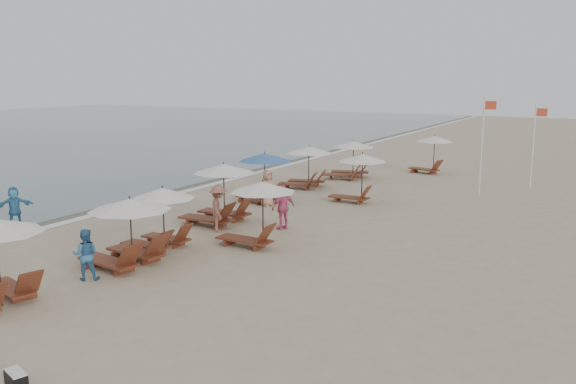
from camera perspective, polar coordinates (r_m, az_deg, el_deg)
The scene contains 20 objects.
ground at distance 15.60m, azimuth -2.85°, elevation -10.46°, with size 160.00×160.00×0.00m, color tan.
wet_sand_band at distance 30.63m, azimuth -12.97°, elevation -0.10°, with size 3.20×140.00×0.01m, color #6B5E4C.
foam_line at distance 29.79m, azimuth -11.10°, elevation -0.31°, with size 0.50×140.00×0.02m, color white.
lounger_station_1 at distance 18.82m, azimuth -15.17°, elevation -3.64°, with size 2.80×2.46×2.12m.
lounger_station_2 at distance 20.44m, azimuth -12.12°, elevation -2.31°, with size 2.41×2.16×2.09m.
lounger_station_3 at distance 23.66m, azimuth -6.63°, elevation -0.31°, with size 2.81×2.39×2.38m.
lounger_station_4 at distance 27.70m, azimuth -2.49°, elevation 1.74°, with size 2.56×2.45×2.24m.
lounger_station_5 at distance 31.21m, azimuth 1.63°, elevation 2.49°, with size 2.66×2.39×2.15m.
lounger_station_6 at distance 34.25m, azimuth 5.76°, elevation 3.02°, with size 2.83×2.62×2.13m.
inland_station_0 at distance 20.22m, azimuth -3.16°, elevation -1.44°, with size 2.68×2.24×2.22m.
inland_station_1 at distance 27.61m, azimuth 6.58°, elevation 1.95°, with size 2.58×2.24×2.22m.
inland_station_2 at distance 36.89m, azimuth 13.33°, elevation 3.93°, with size 2.65×2.24×2.22m.
beachgoer_mid_a at distance 17.99m, azimuth -18.61°, elevation -5.63°, with size 0.72×0.56×1.48m, color teal.
beachgoer_mid_b at distance 22.44m, azimuth -6.62°, elevation -1.57°, with size 1.13×0.65×1.74m, color #995A4E.
beachgoer_far_a at distance 22.61m, azimuth -0.46°, elevation -1.45°, with size 1.00×0.42×1.70m, color #D1537A.
beachgoer_far_b at distance 26.72m, azimuth -1.95°, elevation 0.36°, with size 0.79×0.52×1.62m, color tan.
waterline_walker at distance 25.73m, azimuth -24.48°, elevation -1.18°, with size 1.37×0.44×1.48m, color teal.
duffel_bag at distance 12.74m, azimuth -24.34°, elevation -15.80°, with size 0.60×0.43×0.30m.
flag_pole_near at distance 30.32m, azimuth 17.96°, elevation 4.56°, with size 0.59×0.08×4.76m.
flag_pole_far at distance 33.28m, azimuth 22.27°, elevation 4.40°, with size 0.60×0.08×4.32m.
Camera 1 is at (7.68, -12.34, 5.65)m, focal length 37.57 mm.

